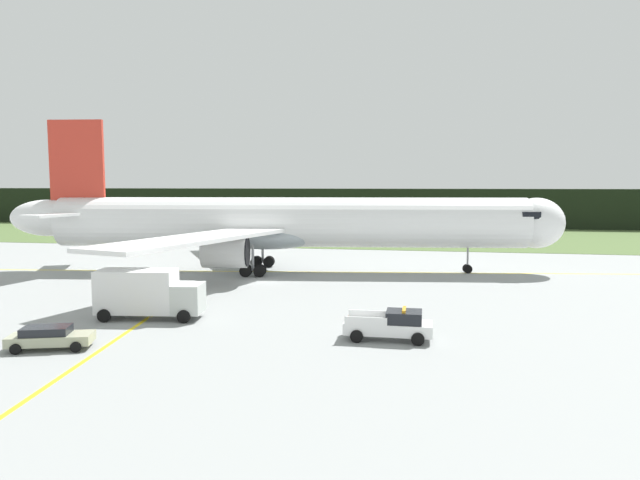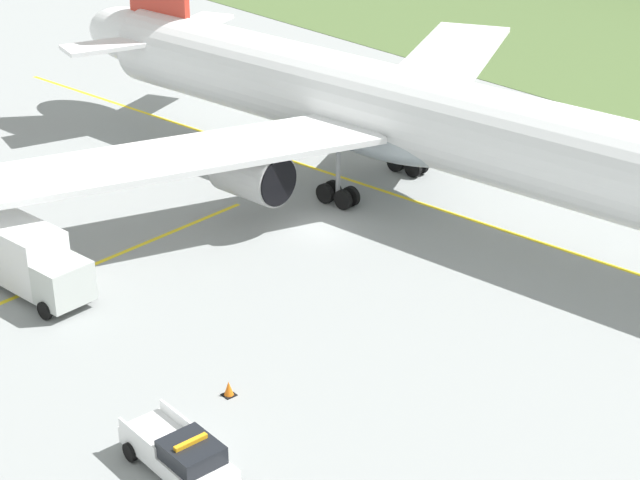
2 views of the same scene
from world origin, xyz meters
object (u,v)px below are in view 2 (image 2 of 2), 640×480
Objects in this scene: airliner at (413,118)px; apron_cone at (229,389)px; ops_pickup_truck at (181,454)px; catering_truck at (28,258)px.

airliner reaches higher than apron_cone.
catering_truck reaches higher than ops_pickup_truck.
ops_pickup_truck is 5.41m from apron_cone.
ops_pickup_truck is at bearing -62.74° from airliner.
catering_truck is at bearing 171.79° from ops_pickup_truck.
ops_pickup_truck is 17.11m from catering_truck.
catering_truck reaches higher than apron_cone.
airliner reaches higher than ops_pickup_truck.
airliner is at bearing 79.56° from catering_truck.
ops_pickup_truck reaches higher than apron_cone.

